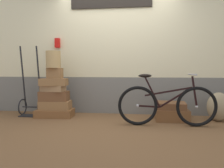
{
  "coord_description": "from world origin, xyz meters",
  "views": [
    {
      "loc": [
        0.45,
        -3.81,
        0.97
      ],
      "look_at": [
        -0.05,
        0.19,
        0.68
      ],
      "focal_mm": 34.71,
      "sensor_mm": 36.0,
      "label": 1
    }
  ],
  "objects_px": {
    "bicycle": "(167,105)",
    "suitcase_0": "(55,113)",
    "suitcase_1": "(55,105)",
    "luggage_trolley": "(31,100)",
    "suitcase_2": "(54,96)",
    "suitcase_4": "(54,82)",
    "suitcase_5": "(55,73)",
    "wicker_basket": "(53,59)",
    "suitcase_7": "(170,105)",
    "burlap_sack": "(219,107)",
    "suitcase_6": "(172,115)",
    "suitcase_3": "(53,88)"
  },
  "relations": [
    {
      "from": "suitcase_1",
      "to": "bicycle",
      "type": "height_order",
      "value": "bicycle"
    },
    {
      "from": "suitcase_0",
      "to": "suitcase_4",
      "type": "height_order",
      "value": "suitcase_4"
    },
    {
      "from": "suitcase_0",
      "to": "wicker_basket",
      "type": "distance_m",
      "value": 1.07
    },
    {
      "from": "bicycle",
      "to": "suitcase_0",
      "type": "bearing_deg",
      "value": 168.52
    },
    {
      "from": "suitcase_3",
      "to": "suitcase_6",
      "type": "xyz_separation_m",
      "value": [
        2.3,
        0.0,
        -0.47
      ]
    },
    {
      "from": "suitcase_4",
      "to": "bicycle",
      "type": "height_order",
      "value": "bicycle"
    },
    {
      "from": "bicycle",
      "to": "wicker_basket",
      "type": "bearing_deg",
      "value": 168.84
    },
    {
      "from": "suitcase_3",
      "to": "suitcase_4",
      "type": "bearing_deg",
      "value": -24.19
    },
    {
      "from": "suitcase_4",
      "to": "wicker_basket",
      "type": "height_order",
      "value": "wicker_basket"
    },
    {
      "from": "suitcase_4",
      "to": "wicker_basket",
      "type": "relative_size",
      "value": 1.55
    },
    {
      "from": "suitcase_6",
      "to": "suitcase_4",
      "type": "bearing_deg",
      "value": 179.59
    },
    {
      "from": "suitcase_0",
      "to": "suitcase_5",
      "type": "height_order",
      "value": "suitcase_5"
    },
    {
      "from": "suitcase_2",
      "to": "wicker_basket",
      "type": "bearing_deg",
      "value": -79.64
    },
    {
      "from": "suitcase_5",
      "to": "wicker_basket",
      "type": "relative_size",
      "value": 0.87
    },
    {
      "from": "luggage_trolley",
      "to": "burlap_sack",
      "type": "bearing_deg",
      "value": -0.89
    },
    {
      "from": "suitcase_1",
      "to": "wicker_basket",
      "type": "bearing_deg",
      "value": -121.79
    },
    {
      "from": "suitcase_2",
      "to": "suitcase_5",
      "type": "distance_m",
      "value": 0.46
    },
    {
      "from": "suitcase_4",
      "to": "bicycle",
      "type": "bearing_deg",
      "value": -14.72
    },
    {
      "from": "luggage_trolley",
      "to": "burlap_sack",
      "type": "height_order",
      "value": "luggage_trolley"
    },
    {
      "from": "wicker_basket",
      "to": "luggage_trolley",
      "type": "distance_m",
      "value": 1.0
    },
    {
      "from": "bicycle",
      "to": "suitcase_7",
      "type": "bearing_deg",
      "value": 73.92
    },
    {
      "from": "burlap_sack",
      "to": "suitcase_2",
      "type": "bearing_deg",
      "value": -179.76
    },
    {
      "from": "luggage_trolley",
      "to": "bicycle",
      "type": "xyz_separation_m",
      "value": [
        2.67,
        -0.52,
        0.05
      ]
    },
    {
      "from": "suitcase_0",
      "to": "luggage_trolley",
      "type": "bearing_deg",
      "value": 167.32
    },
    {
      "from": "suitcase_7",
      "to": "suitcase_4",
      "type": "bearing_deg",
      "value": -173.86
    },
    {
      "from": "suitcase_0",
      "to": "suitcase_7",
      "type": "relative_size",
      "value": 1.31
    },
    {
      "from": "suitcase_4",
      "to": "suitcase_7",
      "type": "bearing_deg",
      "value": -3.16
    },
    {
      "from": "wicker_basket",
      "to": "suitcase_3",
      "type": "bearing_deg",
      "value": -147.03
    },
    {
      "from": "suitcase_6",
      "to": "wicker_basket",
      "type": "relative_size",
      "value": 1.79
    },
    {
      "from": "wicker_basket",
      "to": "suitcase_6",
      "type": "bearing_deg",
      "value": -0.14
    },
    {
      "from": "suitcase_5",
      "to": "burlap_sack",
      "type": "xyz_separation_m",
      "value": [
        3.11,
        0.03,
        -0.61
      ]
    },
    {
      "from": "suitcase_4",
      "to": "luggage_trolley",
      "type": "distance_m",
      "value": 0.68
    },
    {
      "from": "suitcase_3",
      "to": "suitcase_5",
      "type": "relative_size",
      "value": 1.58
    },
    {
      "from": "suitcase_5",
      "to": "suitcase_7",
      "type": "relative_size",
      "value": 0.52
    },
    {
      "from": "suitcase_0",
      "to": "bicycle",
      "type": "height_order",
      "value": "bicycle"
    },
    {
      "from": "suitcase_1",
      "to": "luggage_trolley",
      "type": "xyz_separation_m",
      "value": [
        -0.55,
        0.07,
        0.07
      ]
    },
    {
      "from": "suitcase_5",
      "to": "suitcase_7",
      "type": "xyz_separation_m",
      "value": [
        2.25,
        -0.0,
        -0.6
      ]
    },
    {
      "from": "suitcase_7",
      "to": "burlap_sack",
      "type": "bearing_deg",
      "value": 7.08
    },
    {
      "from": "suitcase_1",
      "to": "luggage_trolley",
      "type": "height_order",
      "value": "luggage_trolley"
    },
    {
      "from": "suitcase_3",
      "to": "bicycle",
      "type": "height_order",
      "value": "bicycle"
    },
    {
      "from": "suitcase_1",
      "to": "suitcase_6",
      "type": "xyz_separation_m",
      "value": [
        2.27,
        -0.03,
        -0.13
      ]
    },
    {
      "from": "burlap_sack",
      "to": "suitcase_4",
      "type": "bearing_deg",
      "value": -178.86
    },
    {
      "from": "suitcase_2",
      "to": "suitcase_6",
      "type": "bearing_deg",
      "value": -6.09
    },
    {
      "from": "suitcase_6",
      "to": "burlap_sack",
      "type": "distance_m",
      "value": 0.86
    },
    {
      "from": "suitcase_0",
      "to": "burlap_sack",
      "type": "bearing_deg",
      "value": -2.92
    },
    {
      "from": "suitcase_1",
      "to": "suitcase_2",
      "type": "bearing_deg",
      "value": 170.72
    },
    {
      "from": "suitcase_0",
      "to": "burlap_sack",
      "type": "distance_m",
      "value": 3.13
    },
    {
      "from": "suitcase_0",
      "to": "suitcase_6",
      "type": "distance_m",
      "value": 2.28
    },
    {
      "from": "suitcase_7",
      "to": "wicker_basket",
      "type": "xyz_separation_m",
      "value": [
        -2.26,
        -0.01,
        0.87
      ]
    },
    {
      "from": "suitcase_3",
      "to": "suitcase_2",
      "type": "bearing_deg",
      "value": 90.5
    }
  ]
}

